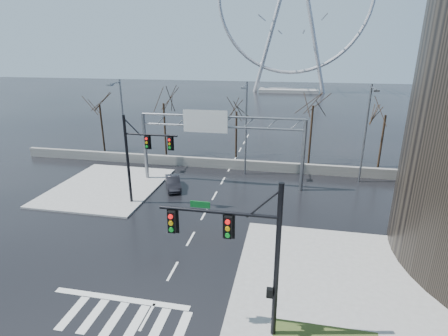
% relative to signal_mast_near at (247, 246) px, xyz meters
% --- Properties ---
extents(ground, '(260.00, 260.00, 0.00)m').
position_rel_signal_mast_near_xyz_m(ground, '(-5.14, 4.04, -4.87)').
color(ground, black).
rests_on(ground, ground).
extents(sidewalk_right_ext, '(12.00, 10.00, 0.15)m').
position_rel_signal_mast_near_xyz_m(sidewalk_right_ext, '(4.86, 6.04, -4.80)').
color(sidewalk_right_ext, gray).
rests_on(sidewalk_right_ext, ground).
extents(sidewalk_far, '(10.00, 12.00, 0.15)m').
position_rel_signal_mast_near_xyz_m(sidewalk_far, '(-16.14, 16.04, -4.80)').
color(sidewalk_far, gray).
rests_on(sidewalk_far, ground).
extents(barrier_wall, '(52.00, 0.50, 1.10)m').
position_rel_signal_mast_near_xyz_m(barrier_wall, '(-5.14, 24.04, -4.32)').
color(barrier_wall, slate).
rests_on(barrier_wall, ground).
extents(signal_mast_near, '(5.52, 0.41, 8.00)m').
position_rel_signal_mast_near_xyz_m(signal_mast_near, '(0.00, 0.00, 0.00)').
color(signal_mast_near, black).
rests_on(signal_mast_near, ground).
extents(signal_mast_far, '(4.72, 0.41, 8.00)m').
position_rel_signal_mast_near_xyz_m(signal_mast_far, '(-11.01, 13.00, -0.04)').
color(signal_mast_far, black).
rests_on(signal_mast_far, ground).
extents(sign_gantry, '(16.36, 0.40, 7.60)m').
position_rel_signal_mast_near_xyz_m(sign_gantry, '(-5.52, 19.00, 0.31)').
color(sign_gantry, slate).
rests_on(sign_gantry, ground).
extents(streetlight_left, '(0.50, 2.55, 10.00)m').
position_rel_signal_mast_near_xyz_m(streetlight_left, '(-17.14, 22.20, 1.01)').
color(streetlight_left, slate).
rests_on(streetlight_left, ground).
extents(streetlight_mid, '(0.50, 2.55, 10.00)m').
position_rel_signal_mast_near_xyz_m(streetlight_mid, '(-3.14, 22.20, 1.01)').
color(streetlight_mid, slate).
rests_on(streetlight_mid, ground).
extents(streetlight_right, '(0.50, 2.55, 10.00)m').
position_rel_signal_mast_near_xyz_m(streetlight_right, '(8.86, 22.20, 1.01)').
color(streetlight_right, slate).
rests_on(streetlight_right, ground).
extents(tree_far_left, '(3.50, 3.50, 7.00)m').
position_rel_signal_mast_near_xyz_m(tree_far_left, '(-23.14, 28.04, 0.70)').
color(tree_far_left, black).
rests_on(tree_far_left, ground).
extents(tree_left, '(3.75, 3.75, 7.50)m').
position_rel_signal_mast_near_xyz_m(tree_left, '(-14.14, 27.54, 1.10)').
color(tree_left, black).
rests_on(tree_left, ground).
extents(tree_center, '(3.25, 3.25, 6.50)m').
position_rel_signal_mast_near_xyz_m(tree_center, '(-5.14, 28.54, 0.30)').
color(tree_center, black).
rests_on(tree_center, ground).
extents(tree_right, '(3.90, 3.90, 7.80)m').
position_rel_signal_mast_near_xyz_m(tree_right, '(3.86, 27.54, 1.34)').
color(tree_right, black).
rests_on(tree_right, ground).
extents(tree_far_right, '(3.40, 3.40, 6.80)m').
position_rel_signal_mast_near_xyz_m(tree_far_right, '(11.86, 28.04, 0.54)').
color(tree_far_right, black).
rests_on(tree_far_right, ground).
extents(ferris_wheel, '(45.00, 6.00, 50.91)m').
position_rel_signal_mast_near_xyz_m(ferris_wheel, '(-0.14, 99.04, 21.26)').
color(ferris_wheel, gray).
rests_on(ferris_wheel, ground).
extents(car, '(2.75, 3.97, 1.24)m').
position_rel_signal_mast_near_xyz_m(car, '(-9.57, 17.00, -4.25)').
color(car, black).
rests_on(car, ground).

